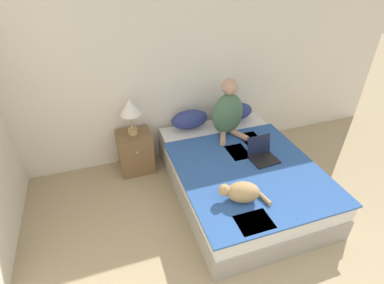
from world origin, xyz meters
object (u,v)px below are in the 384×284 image
Objects in this scene: cat_tabby at (241,192)px; pillow_far at (235,112)px; nightstand at (135,152)px; table_lamp at (130,109)px; bed at (240,176)px; pillow_near at (190,119)px; person_sitting at (228,112)px; laptop_open at (262,155)px.

pillow_far is at bearing -94.65° from cat_tabby.
table_lamp is at bearing 76.45° from nightstand.
table_lamp is (0.00, 0.01, 0.61)m from nightstand.
pillow_far is 0.91× the size of nightstand.
table_lamp reaches higher than bed.
cat_tabby is at bearing -61.08° from table_lamp.
pillow_near reaches higher than nightstand.
person_sitting is 2.36× the size of laptop_open.
nightstand is (-0.77, 1.38, -0.30)m from cat_tabby.
person_sitting reaches higher than pillow_far.
person_sitting is at bearing -89.14° from cat_tabby.
person_sitting reaches higher than pillow_near.
person_sitting reaches higher than laptop_open.
person_sitting reaches higher than table_lamp.
cat_tabby is at bearing -113.49° from pillow_far.
pillow_near reaches higher than cat_tabby.
nightstand is (-1.30, 0.87, -0.25)m from laptop_open.
nightstand is at bearing -41.89° from cat_tabby.
bed is 6.52× the size of laptop_open.
laptop_open is at bearing -76.00° from person_sitting.
pillow_near is at bearing 144.59° from person_sitting.
cat_tabby is 0.74m from laptop_open.
pillow_far is 1.43m from nightstand.
pillow_near is 1.00× the size of pillow_far.
bed is at bearing -98.78° from cat_tabby.
laptop_open is (-0.09, -0.91, -0.07)m from pillow_far.
person_sitting is at bearing 82.53° from bed.
pillow_near is at bearing 3.15° from nightstand.
bed is 4.37× the size of table_lamp.
laptop_open is 1.58m from nightstand.
table_lamp reaches higher than nightstand.
bed is 0.99m from pillow_near.
pillow_far is 1.55m from cat_tabby.
nightstand is at bearing 167.98° from person_sitting.
cat_tabby is at bearing -117.62° from bed.
nightstand is at bearing -176.85° from pillow_near.
cat_tabby is (-0.29, -0.56, 0.34)m from bed.
nightstand is (-1.07, 0.82, 0.04)m from bed.
bed is 4.12× the size of pillow_near.
person_sitting is 1.17m from table_lamp.
pillow_far is at bearing 0.00° from pillow_near.
person_sitting reaches higher than cat_tabby.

